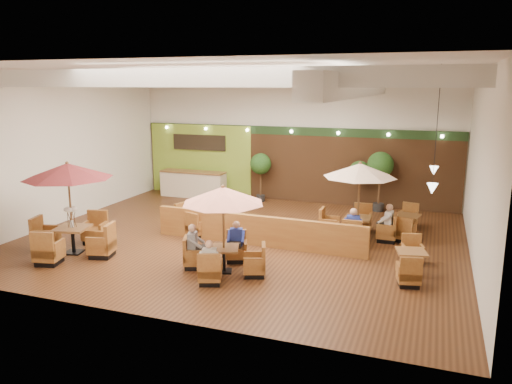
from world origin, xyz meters
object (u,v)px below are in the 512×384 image
at_px(diner_1, 236,237).
at_px(table_5, 407,225).
at_px(table_2, 359,187).
at_px(table_3, 203,217).
at_px(table_1, 223,213).
at_px(topiary_0, 261,166).
at_px(topiary_2, 380,167).
at_px(diner_4, 387,219).
at_px(diner_0, 210,257).
at_px(booth_divider, 257,230).
at_px(diner_2, 194,242).
at_px(table_4, 411,263).
at_px(service_counter, 193,184).
at_px(topiary_1, 360,173).
at_px(diner_3, 353,224).
at_px(table_0, 69,192).

bearing_deg(diner_1, table_5, -150.03).
bearing_deg(table_2, table_3, -171.88).
distance_m(table_1, table_5, 7.06).
relative_size(table_5, topiary_0, 1.14).
distance_m(topiary_2, diner_4, 4.18).
bearing_deg(table_5, diner_0, -113.83).
distance_m(booth_divider, diner_2, 2.66).
height_order(table_2, table_4, table_2).
bearing_deg(diner_2, diner_1, 118.97).
relative_size(service_counter, diner_4, 3.76).
bearing_deg(topiary_0, topiary_2, 0.00).
relative_size(table_1, diner_4, 3.13).
distance_m(booth_divider, table_4, 4.80).
bearing_deg(service_counter, topiary_1, 1.55).
xyz_separation_m(service_counter, table_1, (5.03, -8.05, 1.08)).
relative_size(service_counter, topiary_2, 1.25).
xyz_separation_m(topiary_2, diner_3, (-0.23, -4.92, -1.03)).
height_order(table_1, diner_3, table_1).
height_order(table_5, topiary_1, topiary_1).
bearing_deg(diner_2, table_2, 122.13).
bearing_deg(topiary_1, diner_1, -107.77).
relative_size(table_0, table_5, 1.19).
bearing_deg(booth_divider, diner_0, -89.44).
bearing_deg(table_1, diner_3, 28.36).
height_order(table_1, table_5, table_1).
distance_m(table_1, diner_2, 1.27).
distance_m(booth_divider, topiary_1, 6.30).
height_order(table_1, topiary_1, table_1).
distance_m(table_5, topiary_1, 3.77).
bearing_deg(diner_0, table_4, 11.72).
xyz_separation_m(table_0, diner_0, (4.90, -0.76, -1.16)).
bearing_deg(table_0, table_5, 16.74).
relative_size(table_2, table_5, 1.07).
bearing_deg(diner_1, service_counter, -70.03).
xyz_separation_m(table_5, topiary_2, (-1.28, 2.92, 1.46)).
xyz_separation_m(topiary_1, diner_4, (1.51, -3.98, -0.73)).
xyz_separation_m(diner_1, diner_4, (3.88, 3.38, 0.03)).
xyz_separation_m(table_4, diner_2, (-5.65, -1.54, 0.44)).
xyz_separation_m(table_3, topiary_2, (5.50, 4.76, 1.35)).
height_order(table_0, table_5, table_0).
bearing_deg(booth_divider, service_counter, 134.08).
distance_m(table_4, diner_2, 5.88).
relative_size(diner_0, diner_4, 0.89).
bearing_deg(diner_2, topiary_1, 142.50).
bearing_deg(diner_4, table_2, 94.77).
height_order(service_counter, booth_divider, service_counter).
relative_size(table_0, diner_2, 3.61).
height_order(diner_0, diner_3, diner_3).
height_order(table_4, diner_0, diner_0).
bearing_deg(diner_2, table_5, 119.00).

